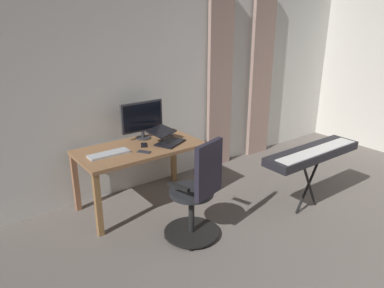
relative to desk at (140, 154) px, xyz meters
The scene contains 12 objects.
back_room_partition 1.32m from the desk, 151.39° to the right, with size 6.24×0.10×2.82m, color silver.
curtain_left_panel 2.44m from the desk, behind, with size 0.42×0.06×2.42m, color tan.
curtain_right_panel 1.67m from the desk, 165.28° to the right, with size 0.41×0.06×2.42m, color tan.
desk is the anchor object (origin of this frame).
office_chair 0.96m from the desk, 96.12° to the left, with size 0.56×0.56×1.05m.
computer_monitor 0.46m from the desk, 126.77° to the right, with size 0.54×0.18×0.45m.
computer_keyboard 0.40m from the desk, ahead, with size 0.44×0.15×0.02m, color #B7BCC1.
laptop 0.36m from the desk, 167.36° to the left, with size 0.45×0.45×0.16m.
computer_mouse 0.54m from the desk, 165.87° to the right, with size 0.06×0.10×0.04m, color #B7BCC1.
cell_phone_face_up 0.21m from the desk, 76.01° to the left, with size 0.07×0.14×0.01m, color #333338.
cell_phone_by_monitor 0.11m from the desk, behind, with size 0.07×0.14×0.01m, color black.
piano_keyboard 1.92m from the desk, 139.62° to the left, with size 1.27×0.32×0.75m.
Camera 1 is at (2.73, 0.61, 2.14)m, focal length 33.90 mm.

